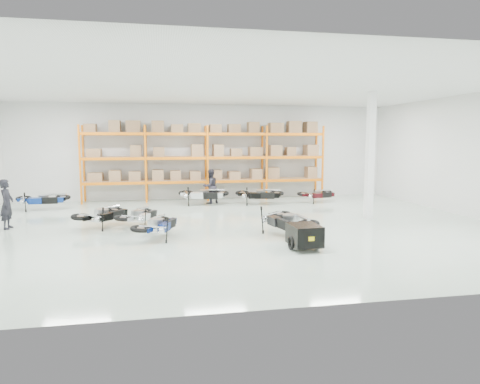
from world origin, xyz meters
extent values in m
plane|color=#B6CBBA|center=(0.00, 0.00, 0.00)|extent=(18.00, 18.00, 0.00)
plane|color=white|center=(0.00, 0.00, 4.50)|extent=(18.00, 18.00, 0.00)
plane|color=silver|center=(0.00, 7.00, 2.25)|extent=(18.00, 0.00, 18.00)
plane|color=silver|center=(0.00, -7.00, 2.25)|extent=(18.00, 0.00, 18.00)
plane|color=silver|center=(9.00, 0.00, 2.25)|extent=(0.00, 14.00, 14.00)
cube|color=orange|center=(-5.60, 6.00, 1.75)|extent=(0.08, 0.08, 3.50)
cube|color=orange|center=(-5.60, 6.90, 1.75)|extent=(0.08, 0.08, 3.50)
cube|color=orange|center=(-2.80, 6.00, 1.75)|extent=(0.08, 0.08, 3.50)
cube|color=orange|center=(-2.80, 6.90, 1.75)|extent=(0.08, 0.08, 3.50)
cube|color=orange|center=(0.00, 6.00, 1.75)|extent=(0.08, 0.08, 3.50)
cube|color=orange|center=(0.00, 6.90, 1.75)|extent=(0.08, 0.08, 3.50)
cube|color=orange|center=(2.80, 6.00, 1.75)|extent=(0.08, 0.08, 3.50)
cube|color=orange|center=(2.80, 6.90, 1.75)|extent=(0.08, 0.08, 3.50)
cube|color=orange|center=(5.60, 6.00, 1.75)|extent=(0.08, 0.08, 3.50)
cube|color=orange|center=(5.60, 6.90, 1.75)|extent=(0.08, 0.08, 3.50)
cube|color=orange|center=(-4.20, 6.00, 0.90)|extent=(2.70, 0.08, 0.12)
cube|color=orange|center=(-4.20, 6.90, 0.90)|extent=(2.70, 0.08, 0.12)
cube|color=#926E4B|center=(-4.20, 6.45, 0.97)|extent=(2.68, 0.88, 0.02)
cube|color=#926E4B|center=(-4.20, 6.45, 1.20)|extent=(2.40, 0.70, 0.44)
cube|color=orange|center=(-1.40, 6.00, 0.90)|extent=(2.70, 0.08, 0.12)
cube|color=orange|center=(-1.40, 6.90, 0.90)|extent=(2.70, 0.08, 0.12)
cube|color=#926E4B|center=(-1.40, 6.45, 0.97)|extent=(2.68, 0.88, 0.02)
cube|color=#926E4B|center=(-1.40, 6.45, 1.20)|extent=(2.40, 0.70, 0.44)
cube|color=orange|center=(1.40, 6.00, 0.90)|extent=(2.70, 0.08, 0.12)
cube|color=orange|center=(1.40, 6.90, 0.90)|extent=(2.70, 0.08, 0.12)
cube|color=#926E4B|center=(1.40, 6.45, 0.97)|extent=(2.68, 0.88, 0.02)
cube|color=#926E4B|center=(1.40, 6.45, 1.20)|extent=(2.40, 0.70, 0.44)
cube|color=orange|center=(4.20, 6.00, 0.90)|extent=(2.70, 0.08, 0.12)
cube|color=orange|center=(4.20, 6.90, 0.90)|extent=(2.70, 0.08, 0.12)
cube|color=#926E4B|center=(4.20, 6.45, 0.97)|extent=(2.68, 0.88, 0.02)
cube|color=#926E4B|center=(4.20, 6.45, 1.20)|extent=(2.40, 0.70, 0.44)
cube|color=orange|center=(-4.20, 6.00, 2.00)|extent=(2.70, 0.08, 0.12)
cube|color=orange|center=(-4.20, 6.90, 2.00)|extent=(2.70, 0.08, 0.12)
cube|color=#926E4B|center=(-4.20, 6.45, 2.07)|extent=(2.68, 0.88, 0.02)
cube|color=#926E4B|center=(-4.20, 6.45, 2.30)|extent=(2.40, 0.70, 0.44)
cube|color=orange|center=(-1.40, 6.00, 2.00)|extent=(2.70, 0.08, 0.12)
cube|color=orange|center=(-1.40, 6.90, 2.00)|extent=(2.70, 0.08, 0.12)
cube|color=#926E4B|center=(-1.40, 6.45, 2.07)|extent=(2.68, 0.88, 0.02)
cube|color=#926E4B|center=(-1.40, 6.45, 2.30)|extent=(2.40, 0.70, 0.44)
cube|color=orange|center=(1.40, 6.00, 2.00)|extent=(2.70, 0.08, 0.12)
cube|color=orange|center=(1.40, 6.90, 2.00)|extent=(2.70, 0.08, 0.12)
cube|color=#926E4B|center=(1.40, 6.45, 2.07)|extent=(2.68, 0.88, 0.02)
cube|color=#926E4B|center=(1.40, 6.45, 2.30)|extent=(2.40, 0.70, 0.44)
cube|color=orange|center=(4.20, 6.00, 2.00)|extent=(2.70, 0.08, 0.12)
cube|color=orange|center=(4.20, 6.90, 2.00)|extent=(2.70, 0.08, 0.12)
cube|color=#926E4B|center=(4.20, 6.45, 2.07)|extent=(2.68, 0.88, 0.02)
cube|color=#926E4B|center=(4.20, 6.45, 2.30)|extent=(2.40, 0.70, 0.44)
cube|color=orange|center=(-4.20, 6.00, 3.10)|extent=(2.70, 0.08, 0.12)
cube|color=orange|center=(-4.20, 6.90, 3.10)|extent=(2.70, 0.08, 0.12)
cube|color=#926E4B|center=(-4.20, 6.45, 3.17)|extent=(2.68, 0.88, 0.02)
cube|color=#926E4B|center=(-4.20, 6.45, 3.40)|extent=(2.40, 0.70, 0.44)
cube|color=orange|center=(-1.40, 6.00, 3.10)|extent=(2.70, 0.08, 0.12)
cube|color=orange|center=(-1.40, 6.90, 3.10)|extent=(2.70, 0.08, 0.12)
cube|color=#926E4B|center=(-1.40, 6.45, 3.17)|extent=(2.68, 0.88, 0.02)
cube|color=#926E4B|center=(-1.40, 6.45, 3.40)|extent=(2.40, 0.70, 0.44)
cube|color=orange|center=(1.40, 6.00, 3.10)|extent=(2.70, 0.08, 0.12)
cube|color=orange|center=(1.40, 6.90, 3.10)|extent=(2.70, 0.08, 0.12)
cube|color=#926E4B|center=(1.40, 6.45, 3.17)|extent=(2.68, 0.88, 0.02)
cube|color=#926E4B|center=(1.40, 6.45, 3.40)|extent=(2.40, 0.70, 0.44)
cube|color=orange|center=(4.20, 6.00, 3.10)|extent=(2.70, 0.08, 0.12)
cube|color=orange|center=(4.20, 6.90, 3.10)|extent=(2.70, 0.08, 0.12)
cube|color=#926E4B|center=(4.20, 6.45, 3.17)|extent=(2.68, 0.88, 0.02)
cube|color=#926E4B|center=(4.20, 6.45, 3.40)|extent=(2.40, 0.70, 0.44)
cube|color=white|center=(5.20, 0.50, 2.25)|extent=(0.25, 0.25, 4.50)
cube|color=black|center=(1.46, -3.31, 0.39)|extent=(0.77, 0.95, 0.53)
cube|color=yellow|center=(1.46, -3.78, 0.39)|extent=(0.16, 0.03, 0.11)
torus|color=black|center=(1.09, -3.31, 0.19)|extent=(0.08, 0.37, 0.37)
torus|color=black|center=(1.83, -3.31, 0.19)|extent=(0.08, 0.37, 0.37)
cylinder|color=black|center=(1.46, -2.68, 0.44)|extent=(0.08, 0.87, 0.04)
imported|color=black|center=(-6.99, 0.95, 0.80)|extent=(0.40, 0.59, 1.59)
imported|color=#23212A|center=(0.03, 5.25, 0.77)|extent=(0.93, 0.87, 1.54)
camera|label=1|loc=(-2.17, -13.64, 2.81)|focal=32.00mm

